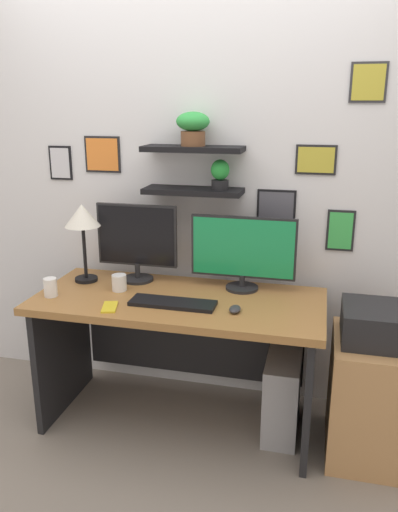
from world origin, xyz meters
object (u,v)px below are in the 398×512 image
object	(u,v)px
monitor_right	(243,251)
cell_phone	(110,307)
monitor_left	(137,240)
computer_tower_right	(282,394)
desk_lamp	(82,220)
computer_mouse	(235,309)
keyboard	(173,303)
drawer_cabinet	(374,397)
coffee_mug	(119,283)
printer	(382,325)
desk	(182,330)
pen_cup	(50,287)

from	to	relation	value
monitor_right	cell_phone	bearing A→B (deg)	-144.14
monitor_left	computer_tower_right	world-z (taller)	monitor_left
monitor_right	desk_lamp	xyz separation A→B (m)	(-0.90, -0.09, 0.14)
computer_mouse	desk_lamp	size ratio (longest dim) A/B	0.20
keyboard	drawer_cabinet	size ratio (longest dim) A/B	0.70
computer_mouse	cell_phone	bearing A→B (deg)	-170.94
monitor_right	coffee_mug	distance (m)	0.70
computer_tower_right	drawer_cabinet	bearing A→B (deg)	-8.27
coffee_mug	drawer_cabinet	size ratio (longest dim) A/B	0.14
drawer_cabinet	printer	world-z (taller)	printer
coffee_mug	desk_lamp	bearing A→B (deg)	157.39
cell_phone	computer_tower_right	xyz separation A→B (m)	(0.86, 0.27, -0.53)
coffee_mug	computer_tower_right	bearing A→B (deg)	1.19
desk	keyboard	size ratio (longest dim) A/B	3.47
monitor_left	pen_cup	bearing A→B (deg)	-135.15
pen_cup	computer_tower_right	xyz separation A→B (m)	(1.23, 0.19, -0.58)
monitor_right	drawer_cabinet	bearing A→B (deg)	-18.15
desk	computer_mouse	bearing A→B (deg)	-28.01
desk_lamp	pen_cup	bearing A→B (deg)	-104.84
keyboard	printer	world-z (taller)	printer
monitor_right	drawer_cabinet	size ratio (longest dim) A/B	0.91
monitor_left	computer_mouse	size ratio (longest dim) A/B	5.22
coffee_mug	computer_tower_right	world-z (taller)	coffee_mug
monitor_left	coffee_mug	world-z (taller)	monitor_left
computer_tower_right	cell_phone	bearing A→B (deg)	-162.87
keyboard	coffee_mug	world-z (taller)	coffee_mug
monitor_left	drawer_cabinet	world-z (taller)	monitor_left
cell_phone	coffee_mug	world-z (taller)	coffee_mug
desk	desk_lamp	distance (m)	0.83
keyboard	drawer_cabinet	world-z (taller)	keyboard
monitor_right	desk_lamp	bearing A→B (deg)	-174.59
computer_mouse	printer	xyz separation A→B (m)	(0.70, 0.10, -0.05)
computer_mouse	desk_lamp	xyz separation A→B (m)	(-0.92, 0.25, 0.34)
desk	desk_lamp	size ratio (longest dim) A/B	3.40
keyboard	computer_tower_right	size ratio (longest dim) A/B	0.99
desk_lamp	coffee_mug	xyz separation A→B (m)	(0.25, -0.10, -0.31)
pen_cup	computer_tower_right	distance (m)	1.37
monitor_left	printer	world-z (taller)	monitor_left
desk	computer_tower_right	bearing A→B (deg)	-0.55
desk	printer	xyz separation A→B (m)	(1.03, -0.07, 0.18)
keyboard	desk_lamp	distance (m)	0.73
monitor_left	cell_phone	bearing A→B (deg)	-88.86
computer_mouse	cell_phone	xyz separation A→B (m)	(-0.62, -0.10, -0.01)
monitor_right	cell_phone	world-z (taller)	monitor_right
keyboard	desk	bearing A→B (deg)	90.55
desk	printer	world-z (taller)	printer
coffee_mug	monitor_right	bearing A→B (deg)	16.14
keyboard	cell_phone	distance (m)	0.32
pen_cup	monitor_left	bearing A→B (deg)	44.85
monitor_right	keyboard	bearing A→B (deg)	-133.45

